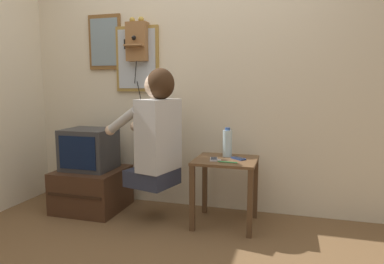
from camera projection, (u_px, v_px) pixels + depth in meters
ground_plane at (152, 259)px, 2.29m from camera, size 14.00×14.00×0.00m
wall_back at (196, 73)px, 3.18m from camera, size 6.80×0.05×2.55m
side_table at (226, 173)px, 2.83m from camera, size 0.51×0.47×0.56m
person at (156, 130)px, 2.85m from camera, size 0.63×0.51×0.99m
tv_stand at (92, 189)px, 3.21m from camera, size 0.58×0.57×0.38m
television at (89, 149)px, 3.17m from camera, size 0.44×0.38×0.38m
wall_phone_antique at (137, 41)px, 3.21m from camera, size 0.24×0.19×0.78m
framed_picture at (105, 42)px, 3.35m from camera, size 0.34×0.03×0.53m
wall_mirror at (137, 59)px, 3.28m from camera, size 0.44×0.03×0.62m
cell_phone_held at (214, 159)px, 2.78m from camera, size 0.08×0.13×0.01m
cell_phone_spare at (238, 158)px, 2.80m from camera, size 0.13×0.12×0.01m
water_bottle at (227, 143)px, 2.90m from camera, size 0.08×0.08×0.25m
toothbrush at (226, 162)px, 2.68m from camera, size 0.16×0.02×0.02m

